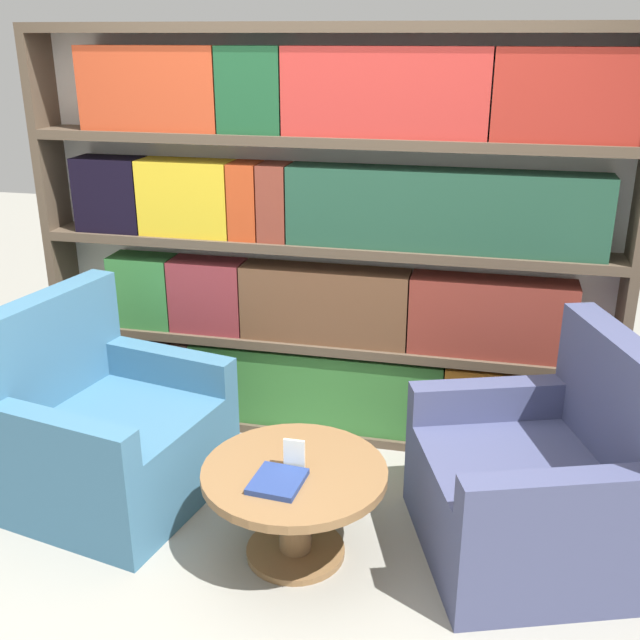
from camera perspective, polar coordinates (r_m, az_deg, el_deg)
The scene contains 7 objects.
ground_plane at distance 3.35m, azimuth -4.92°, elevation -18.76°, with size 14.00×14.00×0.00m, color gray.
bookshelf at distance 3.96m, azimuth 0.87°, elevation 5.35°, with size 3.11×0.30×2.19m.
armchair_left at distance 3.80m, azimuth -15.93°, elevation -8.40°, with size 1.01×1.05×0.99m.
armchair_right at distance 3.41m, azimuth 16.21°, elevation -12.09°, with size 1.10×1.13×0.99m.
coffee_table at distance 3.26m, azimuth -1.93°, elevation -13.08°, with size 0.79×0.79×0.43m.
table_sign at distance 3.17m, azimuth -1.97°, elevation -10.38°, with size 0.09×0.06×0.14m.
stray_book at distance 3.10m, azimuth -3.25°, elevation -12.18°, with size 0.22×0.24×0.02m.
Camera 1 is at (0.84, -2.44, 2.13)m, focal length 42.00 mm.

